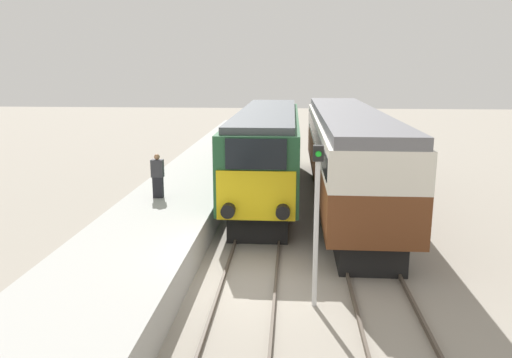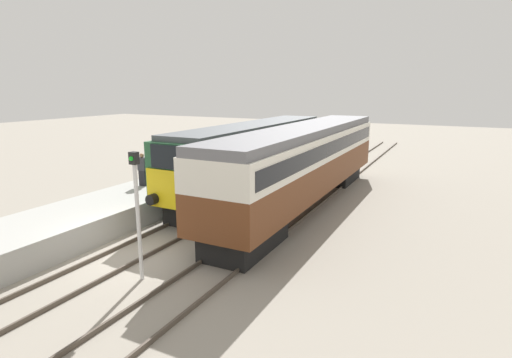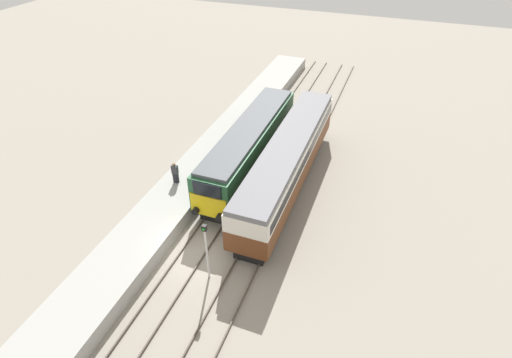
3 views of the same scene
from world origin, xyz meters
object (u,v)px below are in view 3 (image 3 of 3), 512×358
object	(u,v)px
person_on_platform	(175,173)
signal_post	(206,247)
locomotive	(249,145)
passenger_carriage	(288,159)

from	to	relation	value
person_on_platform	signal_post	xyz separation A→B (m)	(5.48, -6.16, 0.53)
locomotive	person_on_platform	world-z (taller)	locomotive
locomotive	passenger_carriage	world-z (taller)	passenger_carriage
locomotive	passenger_carriage	distance (m)	3.61
locomotive	signal_post	xyz separation A→B (m)	(1.70, -10.89, 0.18)
locomotive	person_on_platform	bearing A→B (deg)	-128.65
passenger_carriage	person_on_platform	size ratio (longest dim) A/B	10.28
passenger_carriage	signal_post	distance (m)	9.85
passenger_carriage	person_on_platform	distance (m)	8.03
passenger_carriage	signal_post	bearing A→B (deg)	-99.93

